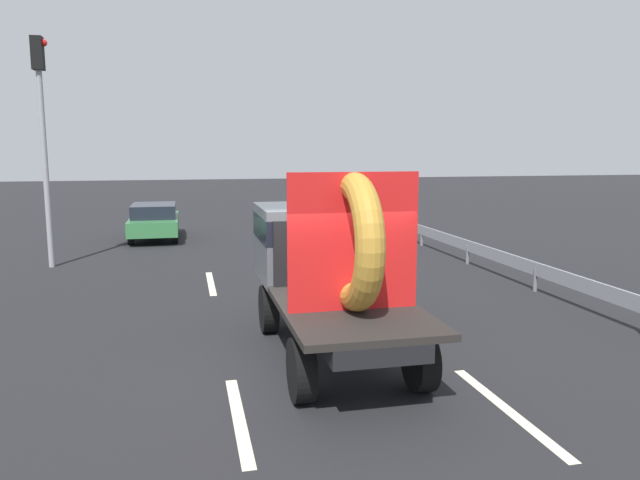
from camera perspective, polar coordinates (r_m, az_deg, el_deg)
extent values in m
plane|color=black|center=(9.71, -0.20, -11.72)|extent=(120.00, 120.00, 0.00)
cylinder|color=black|center=(11.24, -4.91, -6.54)|extent=(0.28, 0.88, 0.88)
cylinder|color=black|center=(11.58, 3.50, -6.06)|extent=(0.28, 0.88, 0.88)
cylinder|color=black|center=(8.23, -1.77, -12.27)|extent=(0.28, 0.88, 0.88)
cylinder|color=black|center=(8.70, 9.51, -11.23)|extent=(0.28, 0.88, 0.88)
cube|color=black|center=(9.79, 1.30, -6.18)|extent=(1.30, 5.14, 0.25)
cube|color=#4C5156|center=(11.13, -0.65, -0.17)|extent=(2.00, 2.00, 1.35)
cube|color=black|center=(11.04, -0.60, 1.32)|extent=(2.02, 1.90, 0.44)
cube|color=black|center=(8.81, 2.89, -6.69)|extent=(2.00, 3.15, 0.10)
cube|color=black|center=(10.12, 0.60, -1.19)|extent=(1.80, 0.08, 1.10)
torus|color=#B7842D|center=(8.45, 3.22, -0.18)|extent=(0.40, 1.97, 1.97)
cube|color=red|center=(8.45, 3.22, -0.18)|extent=(1.90, 0.03, 1.97)
cylinder|color=black|center=(24.92, -17.06, 1.19)|extent=(0.21, 0.62, 0.62)
cylinder|color=black|center=(24.85, -13.57, 1.31)|extent=(0.21, 0.62, 0.62)
cylinder|color=black|center=(22.33, -17.54, 0.35)|extent=(0.21, 0.62, 0.62)
cylinder|color=black|center=(22.25, -13.64, 0.48)|extent=(0.21, 0.62, 0.62)
cube|color=#33723F|center=(23.54, -15.47, 1.50)|extent=(1.75, 4.09, 0.54)
cube|color=black|center=(23.39, -15.53, 2.72)|extent=(1.58, 2.29, 0.49)
cylinder|color=gray|center=(18.73, -24.67, 6.00)|extent=(0.16, 0.16, 5.54)
cube|color=black|center=(18.90, -25.30, 15.78)|extent=(0.30, 0.36, 0.90)
sphere|color=red|center=(18.91, -24.83, 16.67)|extent=(0.20, 0.20, 0.20)
cube|color=gray|center=(16.70, 16.61, -1.47)|extent=(0.06, 14.16, 0.32)
cylinder|color=slate|center=(15.26, 19.81, -3.61)|extent=(0.10, 0.10, 0.55)
cylinder|color=slate|center=(18.28, 13.87, -1.38)|extent=(0.10, 0.10, 0.55)
cylinder|color=slate|center=(21.46, 9.66, 0.21)|extent=(0.10, 0.10, 0.55)
cube|color=beige|center=(7.98, -7.74, -16.44)|extent=(0.16, 2.57, 0.01)
cube|color=beige|center=(15.52, -10.35, -4.06)|extent=(0.16, 2.73, 0.01)
cube|color=beige|center=(8.51, 17.38, -15.12)|extent=(0.16, 2.84, 0.01)
cube|color=beige|center=(15.99, 2.15, -3.54)|extent=(0.16, 2.38, 0.01)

